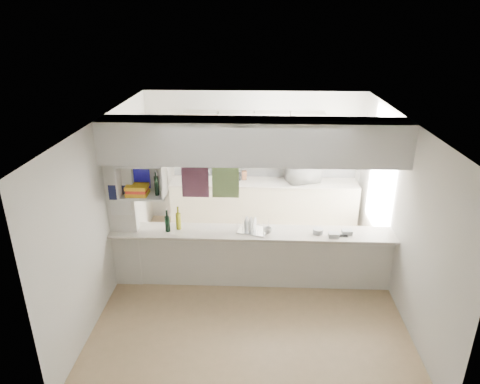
# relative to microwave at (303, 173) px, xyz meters

# --- Properties ---
(floor) EXTENTS (4.80, 4.80, 0.00)m
(floor) POSITION_rel_microwave_xyz_m (-0.94, -2.15, -1.09)
(floor) COLOR #A0845C
(floor) RESTS_ON ground
(ceiling) EXTENTS (4.80, 4.80, 0.00)m
(ceiling) POSITION_rel_microwave_xyz_m (-0.94, -2.15, 1.51)
(ceiling) COLOR white
(ceiling) RESTS_ON wall_back
(wall_back) EXTENTS (4.20, 0.00, 4.20)m
(wall_back) POSITION_rel_microwave_xyz_m (-0.94, 0.25, 0.21)
(wall_back) COLOR silver
(wall_back) RESTS_ON floor
(wall_left) EXTENTS (0.00, 4.80, 4.80)m
(wall_left) POSITION_rel_microwave_xyz_m (-3.04, -2.15, 0.21)
(wall_left) COLOR silver
(wall_left) RESTS_ON floor
(wall_right) EXTENTS (0.00, 4.80, 4.80)m
(wall_right) POSITION_rel_microwave_xyz_m (1.16, -2.15, 0.21)
(wall_right) COLOR silver
(wall_right) RESTS_ON floor
(servery_partition) EXTENTS (4.20, 0.50, 2.60)m
(servery_partition) POSITION_rel_microwave_xyz_m (-1.12, -2.14, 0.57)
(servery_partition) COLOR silver
(servery_partition) RESTS_ON floor
(cubby_shelf) EXTENTS (0.65, 0.35, 0.50)m
(cubby_shelf) POSITION_rel_microwave_xyz_m (-2.51, -2.21, 0.63)
(cubby_shelf) COLOR white
(cubby_shelf) RESTS_ON bulkhead
(kitchen_run) EXTENTS (3.60, 0.63, 2.24)m
(kitchen_run) POSITION_rel_microwave_xyz_m (-0.78, -0.01, -0.26)
(kitchen_run) COLOR beige
(kitchen_run) RESTS_ON floor
(microwave) EXTENTS (0.69, 0.57, 0.33)m
(microwave) POSITION_rel_microwave_xyz_m (0.00, 0.00, 0.00)
(microwave) COLOR white
(microwave) RESTS_ON bench_top
(bowl) EXTENTS (0.27, 0.27, 0.07)m
(bowl) POSITION_rel_microwave_xyz_m (-0.03, 0.01, 0.20)
(bowl) COLOR #100C88
(bowl) RESTS_ON microwave
(dish_rack) EXTENTS (0.49, 0.41, 0.23)m
(dish_rack) POSITION_rel_microwave_xyz_m (-0.93, -2.12, -0.08)
(dish_rack) COLOR silver
(dish_rack) RESTS_ON breakfast_bar
(cup) EXTENTS (0.13, 0.13, 0.09)m
(cup) POSITION_rel_microwave_xyz_m (-0.71, -2.22, -0.10)
(cup) COLOR white
(cup) RESTS_ON dish_rack
(wine_bottles) EXTENTS (0.23, 0.16, 0.36)m
(wine_bottles) POSITION_rel_microwave_xyz_m (-2.12, -2.14, -0.03)
(wine_bottles) COLOR black
(wine_bottles) RESTS_ON breakfast_bar
(plastic_tubs) EXTENTS (0.57, 0.23, 0.07)m
(plastic_tubs) POSITION_rel_microwave_xyz_m (0.20, -2.19, -0.13)
(plastic_tubs) COLOR silver
(plastic_tubs) RESTS_ON breakfast_bar
(utensil_jar) EXTENTS (0.11, 0.11, 0.15)m
(utensil_jar) POSITION_rel_microwave_xyz_m (-1.25, 0.00, -0.09)
(utensil_jar) COLOR black
(utensil_jar) RESTS_ON bench_top
(knife_block) EXTENTS (0.10, 0.09, 0.18)m
(knife_block) POSITION_rel_microwave_xyz_m (-1.13, 0.03, -0.08)
(knife_block) COLOR brown
(knife_block) RESTS_ON bench_top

